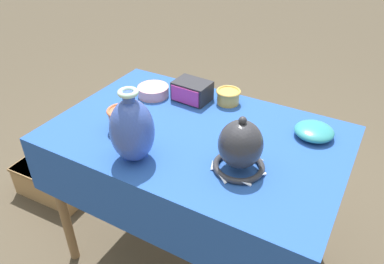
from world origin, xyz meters
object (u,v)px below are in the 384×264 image
Objects in this scene: pot_squat_rose at (153,91)px; cup_wide_terracotta at (122,118)px; vase_dome_bell at (240,148)px; wooden_crate at (56,178)px; bowl_shallow_teal at (314,131)px; mosaic_tile_box at (192,91)px; cup_wide_ochre at (228,96)px; vase_tall_bulbous at (132,130)px.

cup_wide_terracotta is at bearing -79.64° from pot_squat_rose.
vase_dome_bell reaches higher than wooden_crate.
pot_squat_rose is at bearing -177.74° from bowl_shallow_teal.
mosaic_tile_box is 0.17m from cup_wide_ochre.
mosaic_tile_box is at bearing 13.59° from wooden_crate.
pot_squat_rose is at bearing 100.36° from cup_wide_terracotta.
bowl_shallow_teal is at bearing 2.26° from pot_squat_rose.
vase_dome_bell is 1.94× the size of cup_wide_ochre.
vase_tall_bulbous is 2.39× the size of cup_wide_terracotta.
cup_wide_ochre reaches higher than bowl_shallow_teal.
vase_tall_bulbous reaches higher than cup_wide_terracotta.
vase_tall_bulbous reaches higher than wooden_crate.
cup_wide_terracotta is at bearing 140.04° from vase_tall_bulbous.
vase_dome_bell is at bearing -118.23° from bowl_shallow_teal.
vase_tall_bulbous reaches higher than mosaic_tile_box.
bowl_shallow_teal reaches higher than wooden_crate.
wooden_crate is (-1.39, -0.21, -0.67)m from bowl_shallow_teal.
vase_dome_bell is 0.48m from cup_wide_ochre.
bowl_shallow_teal is at bearing 0.56° from mosaic_tile_box.
vase_dome_bell is at bearing -8.29° from wooden_crate.
mosaic_tile_box is at bearing 94.41° from vase_tall_bulbous.
vase_dome_bell is at bearing -27.89° from pot_squat_rose.
vase_tall_bulbous reaches higher than bowl_shallow_teal.
mosaic_tile_box is at bearing 17.58° from pot_squat_rose.
mosaic_tile_box is 1.10m from wooden_crate.
vase_dome_bell is 0.53m from mosaic_tile_box.
cup_wide_terracotta is 0.99m from wooden_crate.
bowl_shallow_teal is (0.53, 0.46, -0.10)m from vase_tall_bulbous.
cup_wide_terracotta is (-0.12, -0.36, 0.00)m from mosaic_tile_box.
wooden_crate is (-0.69, 0.12, -0.70)m from cup_wide_terracotta.
cup_wide_ochre is at bearing 55.27° from cup_wide_terracotta.
cup_wide_terracotta is at bearing -124.73° from cup_wide_ochre.
vase_dome_bell is at bearing -0.29° from cup_wide_terracotta.
vase_tall_bulbous reaches higher than vase_dome_bell.
pot_squat_rose is at bearing -162.12° from cup_wide_ochre.
wooden_crate is at bearing 174.29° from vase_dome_bell.
wooden_crate is at bearing -163.50° from cup_wide_ochre.
pot_squat_rose is at bearing 152.11° from vase_dome_bell.
vase_dome_bell is 1.28× the size of mosaic_tile_box.
vase_tall_bulbous is 1.79× the size of bowl_shallow_teal.
cup_wide_terracotta is (-0.69, -0.33, 0.02)m from bowl_shallow_teal.
vase_dome_bell is 0.52m from cup_wide_terracotta.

